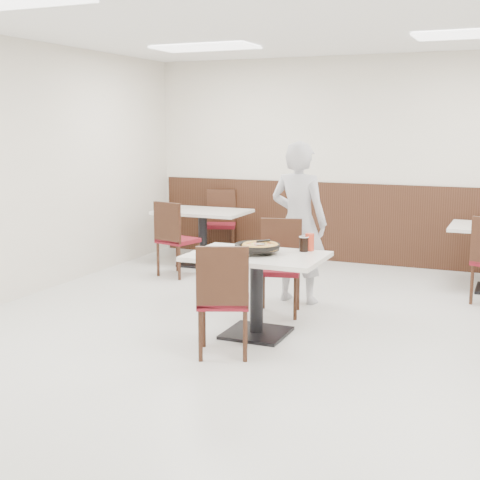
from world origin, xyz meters
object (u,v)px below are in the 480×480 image
at_px(chair_near, 224,299).
at_px(bg_chair_left_near, 178,239).
at_px(bg_table_left, 203,238).
at_px(red_cup, 310,242).
at_px(cola_glass, 304,244).
at_px(pizza_pan, 257,249).
at_px(pizza, 260,247).
at_px(diner_person, 299,223).
at_px(main_table, 257,295).
at_px(bg_chair_left_far, 221,224).
at_px(chair_far, 279,268).
at_px(side_plate, 208,251).

bearing_deg(chair_near, bg_chair_left_near, 103.44).
height_order(bg_table_left, bg_chair_left_near, bg_chair_left_near).
bearing_deg(red_cup, cola_glass, -123.48).
distance_m(pizza_pan, pizza, 0.04).
bearing_deg(pizza, diner_person, 92.01).
bearing_deg(pizza, red_cup, 41.96).
bearing_deg(diner_person, cola_glass, 117.78).
height_order(main_table, pizza_pan, pizza_pan).
relative_size(diner_person, bg_table_left, 1.44).
bearing_deg(main_table, pizza, 35.81).
distance_m(chair_near, bg_chair_left_near, 3.00).
xyz_separation_m(main_table, diner_person, (-0.02, 1.25, 0.49)).
distance_m(pizza, cola_glass, 0.42).
bearing_deg(bg_chair_left_near, bg_chair_left_far, 105.61).
relative_size(chair_near, pizza_pan, 2.40).
xyz_separation_m(bg_table_left, bg_chair_left_near, (0.00, -0.71, 0.10)).
height_order(main_table, cola_glass, cola_glass).
xyz_separation_m(pizza_pan, cola_glass, (0.36, 0.26, 0.02)).
bearing_deg(chair_far, bg_chair_left_far, -68.28).
xyz_separation_m(main_table, bg_table_left, (-1.80, 2.56, 0.00)).
relative_size(chair_far, cola_glass, 7.31).
xyz_separation_m(pizza, bg_chair_left_near, (-1.83, 1.84, -0.34)).
xyz_separation_m(side_plate, cola_glass, (0.78, 0.39, 0.06)).
distance_m(pizza, side_plate, 0.48).
height_order(pizza, cola_glass, cola_glass).
bearing_deg(bg_chair_left_far, bg_table_left, 71.51).
height_order(chair_near, side_plate, chair_near).
height_order(pizza, diner_person, diner_person).
distance_m(pizza, bg_chair_left_far, 3.72).
distance_m(pizza, bg_table_left, 3.16).
xyz_separation_m(pizza_pan, pizza, (0.03, -0.01, 0.02)).
distance_m(red_cup, bg_chair_left_near, 2.68).
xyz_separation_m(cola_glass, bg_chair_left_near, (-2.15, 1.57, -0.34)).
distance_m(chair_far, bg_table_left, 2.55).
bearing_deg(diner_person, chair_far, 94.57).
bearing_deg(chair_near, bg_chair_left_far, 92.99).
bearing_deg(chair_far, red_cup, 124.99).
xyz_separation_m(bg_chair_left_near, bg_chair_left_far, (-0.03, 1.36, 0.00)).
distance_m(diner_person, bg_table_left, 2.26).
relative_size(pizza, side_plate, 1.69).
height_order(pizza, red_cup, red_cup).
height_order(pizza_pan, side_plate, pizza_pan).
bearing_deg(diner_person, side_plate, 79.95).
distance_m(bg_table_left, bg_chair_left_near, 0.71).
relative_size(cola_glass, bg_table_left, 0.11).
bearing_deg(bg_chair_left_near, cola_glass, -21.99).
bearing_deg(side_plate, chair_far, 64.22).
distance_m(main_table, bg_table_left, 3.13).
height_order(chair_near, bg_chair_left_far, same).
xyz_separation_m(chair_far, diner_person, (0.02, 0.54, 0.39)).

